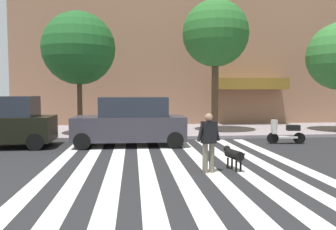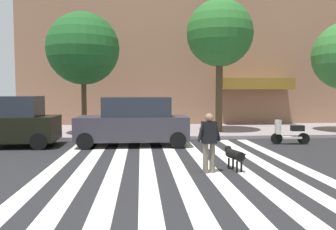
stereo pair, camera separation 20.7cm
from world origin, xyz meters
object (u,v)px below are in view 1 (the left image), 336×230
(street_tree_nearest, at_px, (79,49))
(street_tree_middle, at_px, (215,34))
(pedestrian_dog_walker, at_px, (209,139))
(parked_car_behind_first, at_px, (131,122))
(parked_scooter, at_px, (286,133))
(dog_on_leash, at_px, (233,154))

(street_tree_nearest, bearing_deg, street_tree_middle, 3.69)
(street_tree_middle, relative_size, pedestrian_dog_walker, 4.17)
(pedestrian_dog_walker, bearing_deg, parked_car_behind_first, 113.31)
(parked_car_behind_first, height_order, street_tree_middle, street_tree_middle)
(parked_car_behind_first, relative_size, pedestrian_dog_walker, 2.79)
(parked_car_behind_first, distance_m, street_tree_nearest, 5.08)
(parked_scooter, bearing_deg, pedestrian_dog_walker, -133.47)
(parked_scooter, height_order, pedestrian_dog_walker, pedestrian_dog_walker)
(street_tree_nearest, xyz_separation_m, street_tree_middle, (6.89, 0.44, 0.89))
(street_tree_nearest, distance_m, dog_on_leash, 10.12)
(parked_car_behind_first, xyz_separation_m, street_tree_nearest, (-2.51, 2.88, 3.35))
(street_tree_middle, height_order, pedestrian_dog_walker, street_tree_middle)
(parked_scooter, xyz_separation_m, dog_on_leash, (-3.70, -4.46, -0.03))
(parked_scooter, height_order, street_tree_nearest, street_tree_nearest)
(parked_car_behind_first, bearing_deg, dog_on_leash, -58.18)
(parked_scooter, distance_m, pedestrian_dog_walker, 6.53)
(parked_scooter, height_order, dog_on_leash, parked_scooter)
(dog_on_leash, bearing_deg, pedestrian_dog_walker, -161.07)
(parked_car_behind_first, distance_m, pedestrian_dog_walker, 5.43)
(street_tree_middle, xyz_separation_m, dog_on_leash, (-1.46, -8.04, -4.78))
(parked_scooter, distance_m, street_tree_nearest, 10.40)
(street_tree_nearest, height_order, dog_on_leash, street_tree_nearest)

